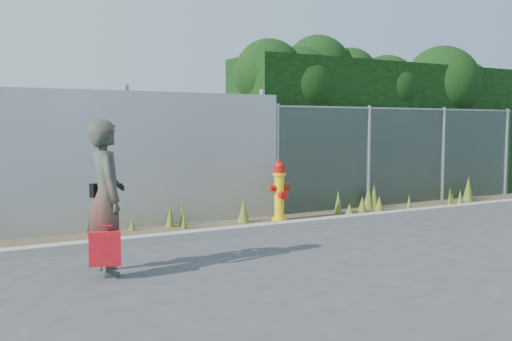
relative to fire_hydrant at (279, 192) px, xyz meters
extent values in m
plane|color=#3D3D3F|center=(-0.78, -2.49, -0.52)|extent=(80.00, 80.00, 0.00)
cube|color=#A09A90|center=(-0.78, -0.69, -0.46)|extent=(16.00, 0.22, 0.12)
cube|color=#4C402B|center=(-0.78, -0.09, -0.51)|extent=(16.00, 1.20, 0.01)
cone|color=#435F1C|center=(-2.51, 0.31, -0.41)|extent=(0.11, 0.11, 0.21)
cone|color=#435F1C|center=(-1.74, 0.06, -0.37)|extent=(0.09, 0.09, 0.29)
cone|color=#435F1C|center=(2.64, -0.40, -0.34)|extent=(0.12, 0.12, 0.35)
cone|color=#435F1C|center=(-1.88, 0.31, -0.34)|extent=(0.14, 0.14, 0.36)
cone|color=#435F1C|center=(2.24, -0.02, -0.37)|extent=(0.18, 0.18, 0.30)
cone|color=#435F1C|center=(-1.66, 0.33, -0.31)|extent=(0.11, 0.11, 0.42)
cone|color=#435F1C|center=(-0.64, 0.11, -0.31)|extent=(0.21, 0.21, 0.41)
cone|color=#435F1C|center=(1.87, 0.04, -0.36)|extent=(0.18, 0.18, 0.31)
cone|color=#435F1C|center=(1.39, 0.15, -0.30)|extent=(0.15, 0.15, 0.44)
cone|color=#435F1C|center=(1.15, -0.48, -0.38)|extent=(0.22, 0.22, 0.28)
cone|color=#435F1C|center=(4.84, 0.08, -0.25)|extent=(0.19, 0.19, 0.54)
cone|color=#435F1C|center=(5.12, 0.30, -0.26)|extent=(0.24, 0.24, 0.52)
cone|color=#435F1C|center=(2.27, 0.32, -0.28)|extent=(0.22, 0.22, 0.47)
cone|color=#435F1C|center=(-2.90, -0.15, -0.38)|extent=(0.12, 0.12, 0.27)
cone|color=#435F1C|center=(4.11, -0.08, -0.33)|extent=(0.09, 0.09, 0.38)
cone|color=#435F1C|center=(4.16, -0.08, -0.39)|extent=(0.10, 0.10, 0.26)
cone|color=#435F1C|center=(2.38, 0.29, -0.27)|extent=(0.19, 0.19, 0.49)
cone|color=#435F1C|center=(4.02, -0.42, -0.33)|extent=(0.15, 0.15, 0.37)
cube|color=#A5A8AC|center=(-4.03, 0.51, 0.58)|extent=(8.50, 0.08, 2.20)
cylinder|color=gray|center=(-2.48, 0.63, 0.63)|extent=(0.10, 0.10, 2.30)
cylinder|color=gray|center=(0.02, 0.63, 0.63)|extent=(0.10, 0.10, 2.30)
cube|color=gray|center=(3.47, 0.51, 0.48)|extent=(6.50, 0.03, 2.00)
cylinder|color=gray|center=(3.47, 0.51, 1.48)|extent=(6.50, 0.04, 0.04)
cylinder|color=gray|center=(0.27, 0.51, 0.51)|extent=(0.07, 0.07, 2.05)
cylinder|color=gray|center=(2.42, 0.51, 0.51)|extent=(0.07, 0.07, 2.05)
cylinder|color=gray|center=(4.52, 0.51, 0.51)|extent=(0.07, 0.07, 2.05)
cylinder|color=gray|center=(6.62, 0.51, 0.51)|extent=(0.07, 0.07, 2.05)
cube|color=black|center=(3.77, 1.51, 0.98)|extent=(7.30, 1.60, 3.00)
sphere|color=black|center=(0.64, 1.44, 2.16)|extent=(1.36, 1.36, 1.36)
sphere|color=black|center=(1.30, 1.43, 1.91)|extent=(1.65, 1.65, 1.65)
sphere|color=black|center=(2.03, 1.74, 2.35)|extent=(1.42, 1.42, 1.42)
sphere|color=black|center=(2.78, 1.58, 2.23)|extent=(1.18, 1.18, 1.18)
sphere|color=black|center=(3.62, 1.36, 1.96)|extent=(1.46, 1.46, 1.46)
sphere|color=black|center=(4.59, 1.54, 1.84)|extent=(1.47, 1.47, 1.47)
sphere|color=black|center=(5.34, 1.34, 2.12)|extent=(1.77, 1.77, 1.77)
sphere|color=black|center=(6.20, 1.63, 1.82)|extent=(1.87, 1.87, 1.87)
cylinder|color=yellow|center=(0.00, 0.01, -0.49)|extent=(0.26, 0.26, 0.06)
cylinder|color=yellow|center=(0.00, 0.01, -0.12)|extent=(0.17, 0.17, 0.80)
cylinder|color=yellow|center=(0.00, 0.01, 0.30)|extent=(0.23, 0.23, 0.05)
cylinder|color=#B20F0A|center=(0.00, 0.01, 0.37)|extent=(0.20, 0.20, 0.09)
sphere|color=#B20F0A|center=(0.00, 0.01, 0.43)|extent=(0.18, 0.18, 0.18)
cylinder|color=#B20F0A|center=(0.00, 0.01, 0.53)|extent=(0.05, 0.05, 0.05)
cylinder|color=#B20F0A|center=(-0.13, 0.01, 0.07)|extent=(0.09, 0.10, 0.10)
cylinder|color=#B20F0A|center=(0.13, 0.01, 0.07)|extent=(0.09, 0.10, 0.10)
cylinder|color=#B20F0A|center=(0.00, -0.12, -0.05)|extent=(0.14, 0.11, 0.14)
imported|color=#0F5F46|center=(-3.51, -2.01, 0.34)|extent=(0.46, 0.66, 1.72)
cube|color=#A5092A|center=(-3.62, -2.31, -0.17)|extent=(0.33, 0.12, 0.37)
cylinder|color=#A5092A|center=(-3.62, -2.31, 0.07)|extent=(0.16, 0.01, 0.01)
cube|color=black|center=(-3.54, -1.81, 0.40)|extent=(0.21, 0.09, 0.16)
camera|label=1|loc=(-5.16, -8.30, 1.13)|focal=40.00mm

